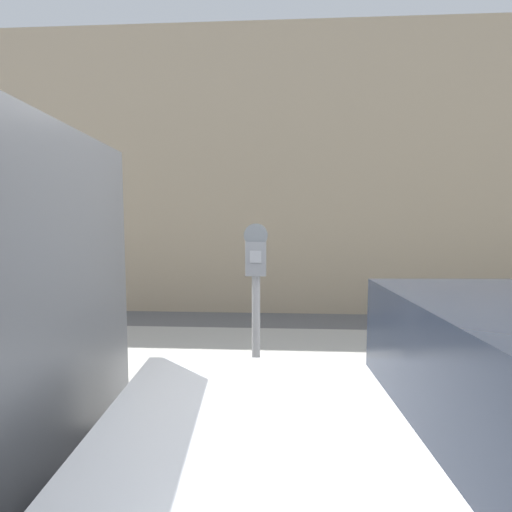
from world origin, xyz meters
The scene contains 3 objects.
sidewalk centered at (0.00, 2.20, 0.07)m, with size 24.00×2.80×0.13m.
building_facade centered at (0.00, 5.25, 2.55)m, with size 24.00×0.30×5.09m.
parking_meter centered at (-0.29, 1.29, 1.18)m, with size 0.20×0.14×1.52m.
Camera 1 is at (-0.09, -2.03, 1.68)m, focal length 28.00 mm.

